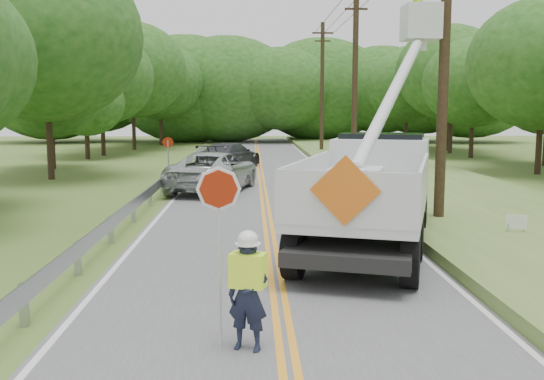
{
  "coord_description": "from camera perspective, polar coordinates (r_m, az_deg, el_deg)",
  "views": [
    {
      "loc": [
        -0.49,
        -8.41,
        3.42
      ],
      "look_at": [
        0.0,
        6.0,
        1.5
      ],
      "focal_mm": 40.15,
      "sensor_mm": 36.0,
      "label": 1
    }
  ],
  "objects": [
    {
      "name": "suv_silver",
      "position": [
        25.53,
        -5.52,
        1.77
      ],
      "size": [
        3.93,
        6.42,
        1.66
      ],
      "primitive_type": "imported",
      "rotation": [
        0.0,
        0.0,
        2.93
      ],
      "color": "#B6BABD",
      "rests_on": "road"
    },
    {
      "name": "flagger",
      "position": [
        8.67,
        -2.35,
        -8.96
      ],
      "size": [
        1.07,
        0.55,
        2.61
      ],
      "color": "#191E33",
      "rests_on": "road"
    },
    {
      "name": "suv_darkgrey",
      "position": [
        35.34,
        -3.97,
        3.27
      ],
      "size": [
        3.94,
        5.59,
        1.5
      ],
      "primitive_type": "imported",
      "rotation": [
        0.0,
        0.0,
        2.75
      ],
      "color": "#35363C",
      "rests_on": "road"
    },
    {
      "name": "bucket_truck",
      "position": [
        15.98,
        9.84,
        1.26
      ],
      "size": [
        4.84,
        8.23,
        7.51
      ],
      "color": "black",
      "rests_on": "road"
    },
    {
      "name": "yard_sign",
      "position": [
        16.79,
        21.93,
        -2.88
      ],
      "size": [
        0.48,
        0.23,
        0.74
      ],
      "color": "white",
      "rests_on": "ground"
    },
    {
      "name": "ground",
      "position": [
        9.09,
        1.33,
        -14.51
      ],
      "size": [
        140.0,
        140.0,
        0.0
      ],
      "primitive_type": "plane",
      "color": "#496225",
      "rests_on": "ground"
    },
    {
      "name": "treeline_horizon",
      "position": [
        64.68,
        -1.27,
        9.43
      ],
      "size": [
        56.86,
        14.34,
        11.29
      ],
      "color": "#1B4713",
      "rests_on": "ground"
    },
    {
      "name": "guardrail",
      "position": [
        23.76,
        -10.48,
        0.53
      ],
      "size": [
        0.18,
        48.0,
        0.77
      ],
      "color": "#9B9DA2",
      "rests_on": "ground"
    },
    {
      "name": "tall_grass_verge",
      "position": [
        23.89,
        16.6,
        -0.6
      ],
      "size": [
        7.0,
        96.0,
        0.3
      ],
      "primitive_type": "cube",
      "color": "#587032",
      "rests_on": "ground"
    },
    {
      "name": "road",
      "position": [
        22.67,
        -0.69,
        -1.07
      ],
      "size": [
        7.2,
        96.0,
        0.03
      ],
      "color": "#555558",
      "rests_on": "ground"
    },
    {
      "name": "stop_sign_permanent",
      "position": [
        26.27,
        -9.71,
        3.22
      ],
      "size": [
        0.48,
        0.06,
        2.26
      ],
      "color": "#9B9DA2",
      "rests_on": "ground"
    },
    {
      "name": "treeline_right",
      "position": [
        38.56,
        22.83,
        10.39
      ],
      "size": [
        11.94,
        53.47,
        10.32
      ],
      "color": "#332319",
      "rests_on": "ground"
    },
    {
      "name": "utility_poles",
      "position": [
        26.08,
        10.42,
        11.53
      ],
      "size": [
        1.6,
        43.3,
        10.0
      ],
      "color": "black",
      "rests_on": "ground"
    },
    {
      "name": "treeline_left",
      "position": [
        38.05,
        -17.53,
        10.99
      ],
      "size": [
        10.29,
        55.81,
        11.01
      ],
      "color": "#332319",
      "rests_on": "ground"
    }
  ]
}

